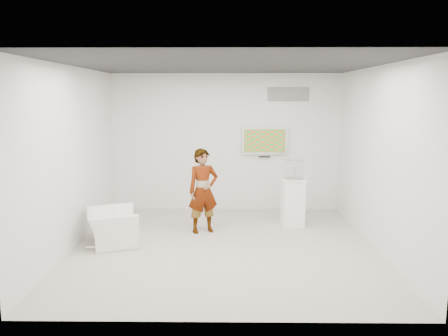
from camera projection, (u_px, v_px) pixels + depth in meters
The scene contains 10 objects.
room at pixel (225, 159), 7.13m from camera, with size 5.01×5.01×3.00m.
tv at pixel (265, 141), 9.53m from camera, with size 1.00×0.08×0.60m, color silver.
logo_decal at pixel (288, 94), 9.40m from camera, with size 0.90×0.02×0.30m, color gray.
person at pixel (203, 191), 8.06m from camera, with size 0.57×0.37×1.57m, color white.
armchair at pixel (112, 227), 7.46m from camera, with size 0.92×0.80×0.60m, color white.
pedestal at pixel (293, 202), 8.50m from camera, with size 0.46×0.46×0.95m, color white.
floor_uplight at pixel (303, 208), 9.44m from camera, with size 0.16×0.16×0.25m, color silver.
vitrine at pixel (294, 169), 8.40m from camera, with size 0.35×0.35×0.35m, color white.
console at pixel (294, 173), 8.41m from camera, with size 0.05×0.15×0.21m, color white.
wii_remote at pixel (213, 156), 8.18m from camera, with size 0.03×0.13×0.03m, color white.
Camera 1 is at (0.07, -7.06, 2.51)m, focal length 35.00 mm.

